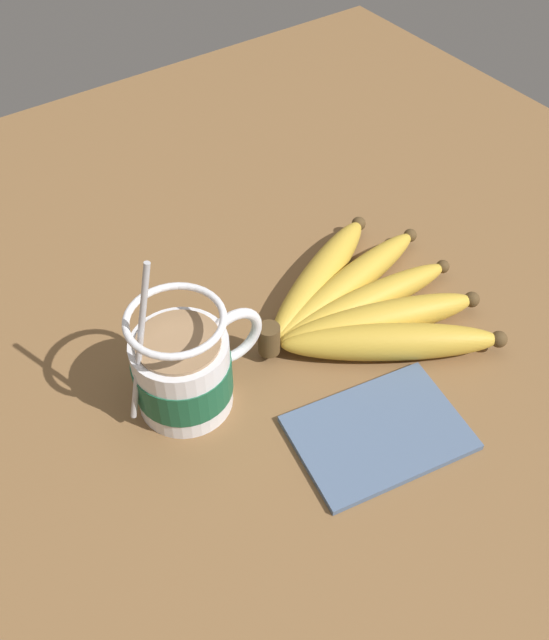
# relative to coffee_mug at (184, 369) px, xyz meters

# --- Properties ---
(table) EXTENTS (1.13, 1.13, 0.04)m
(table) POSITION_rel_coffee_mug_xyz_m (0.07, -0.02, -0.06)
(table) COLOR brown
(table) RESTS_ON ground
(coffee_mug) EXTENTS (0.13, 0.08, 0.17)m
(coffee_mug) POSITION_rel_coffee_mug_xyz_m (0.00, 0.00, 0.00)
(coffee_mug) COLOR silver
(coffee_mug) RESTS_ON table
(banana_bunch) EXTENTS (0.23, 0.23, 0.04)m
(banana_bunch) POSITION_rel_coffee_mug_xyz_m (0.18, -0.01, -0.02)
(banana_bunch) COLOR #4C381E
(banana_bunch) RESTS_ON table
(napkin) EXTENTS (0.15, 0.12, 0.01)m
(napkin) POSITION_rel_coffee_mug_xyz_m (0.11, -0.12, -0.04)
(napkin) COLOR slate
(napkin) RESTS_ON table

